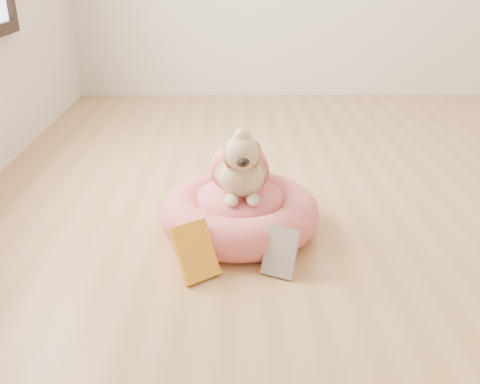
{
  "coord_description": "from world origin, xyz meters",
  "views": [
    {
      "loc": [
        -0.82,
        -1.92,
        1.01
      ],
      "look_at": [
        -0.79,
        -0.07,
        0.19
      ],
      "focal_mm": 40.0,
      "sensor_mm": 36.0,
      "label": 1
    }
  ],
  "objects_px": {
    "dog": "(240,156)",
    "book_white": "(281,252)",
    "book_yellow": "(195,251)",
    "pet_bed": "(240,213)"
  },
  "relations": [
    {
      "from": "dog",
      "to": "book_white",
      "type": "xyz_separation_m",
      "value": [
        0.13,
        -0.34,
        -0.23
      ]
    },
    {
      "from": "pet_bed",
      "to": "book_white",
      "type": "height_order",
      "value": "same"
    },
    {
      "from": "pet_bed",
      "to": "book_yellow",
      "type": "height_order",
      "value": "book_yellow"
    },
    {
      "from": "pet_bed",
      "to": "book_white",
      "type": "bearing_deg",
      "value": -66.65
    },
    {
      "from": "book_yellow",
      "to": "book_white",
      "type": "xyz_separation_m",
      "value": [
        0.29,
        0.01,
        -0.01
      ]
    },
    {
      "from": "dog",
      "to": "book_yellow",
      "type": "height_order",
      "value": "dog"
    },
    {
      "from": "pet_bed",
      "to": "book_yellow",
      "type": "bearing_deg",
      "value": -115.56
    },
    {
      "from": "pet_bed",
      "to": "book_yellow",
      "type": "relative_size",
      "value": 3.14
    },
    {
      "from": "book_yellow",
      "to": "book_white",
      "type": "height_order",
      "value": "book_yellow"
    },
    {
      "from": "dog",
      "to": "book_white",
      "type": "distance_m",
      "value": 0.43
    }
  ]
}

